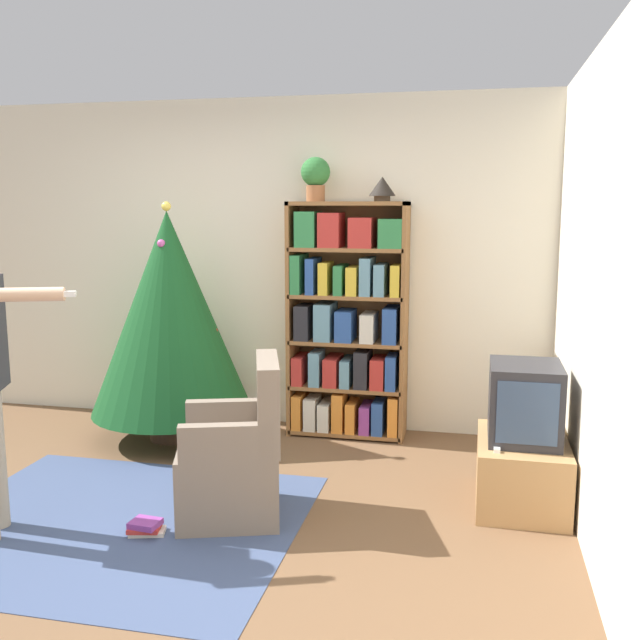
# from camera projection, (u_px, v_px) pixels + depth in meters

# --- Properties ---
(ground_plane) EXTENTS (14.00, 14.00, 0.00)m
(ground_plane) POSITION_uv_depth(u_px,v_px,m) (166.00, 529.00, 3.94)
(ground_plane) COLOR brown
(wall_back) EXTENTS (8.00, 0.10, 2.60)m
(wall_back) POSITION_uv_depth(u_px,v_px,m) (271.00, 264.00, 5.75)
(wall_back) COLOR silver
(wall_back) RESTS_ON ground_plane
(wall_right) EXTENTS (0.10, 8.00, 2.60)m
(wall_right) POSITION_uv_depth(u_px,v_px,m) (617.00, 309.00, 3.25)
(wall_right) COLOR silver
(wall_right) RESTS_ON ground_plane
(area_rug) EXTENTS (2.05, 1.83, 0.01)m
(area_rug) POSITION_uv_depth(u_px,v_px,m) (116.00, 523.00, 4.00)
(area_rug) COLOR #3D4C70
(area_rug) RESTS_ON ground_plane
(bookshelf) EXTENTS (0.90, 0.34, 1.80)m
(bookshelf) POSITION_uv_depth(u_px,v_px,m) (347.00, 323.00, 5.44)
(bookshelf) COLOR brown
(bookshelf) RESTS_ON ground_plane
(tv_stand) EXTENTS (0.52, 0.73, 0.40)m
(tv_stand) POSITION_uv_depth(u_px,v_px,m) (521.00, 472.00, 4.24)
(tv_stand) COLOR tan
(tv_stand) RESTS_ON ground_plane
(television) EXTENTS (0.41, 0.48, 0.46)m
(television) POSITION_uv_depth(u_px,v_px,m) (525.00, 402.00, 4.17)
(television) COLOR #28282D
(television) RESTS_ON tv_stand
(game_remote) EXTENTS (0.04, 0.12, 0.02)m
(game_remote) POSITION_uv_depth(u_px,v_px,m) (497.00, 448.00, 4.03)
(game_remote) COLOR white
(game_remote) RESTS_ON tv_stand
(christmas_tree) EXTENTS (1.20, 1.20, 1.80)m
(christmas_tree) POSITION_uv_depth(u_px,v_px,m) (170.00, 313.00, 5.33)
(christmas_tree) COLOR #4C3323
(christmas_tree) RESTS_ON ground_plane
(armchair) EXTENTS (0.71, 0.71, 0.92)m
(armchair) POSITION_uv_depth(u_px,v_px,m) (236.00, 462.00, 4.06)
(armchair) COLOR #7A6B5B
(armchair) RESTS_ON ground_plane
(potted_plant) EXTENTS (0.22, 0.22, 0.33)m
(potted_plant) POSITION_uv_depth(u_px,v_px,m) (316.00, 176.00, 5.32)
(potted_plant) COLOR #935B38
(potted_plant) RESTS_ON bookshelf
(table_lamp) EXTENTS (0.20, 0.20, 0.18)m
(table_lamp) POSITION_uv_depth(u_px,v_px,m) (382.00, 187.00, 5.23)
(table_lamp) COLOR #473828
(table_lamp) RESTS_ON bookshelf
(book_pile_near_tree) EXTENTS (0.22, 0.16, 0.07)m
(book_pile_near_tree) POSITION_uv_depth(u_px,v_px,m) (195.00, 456.00, 4.98)
(book_pile_near_tree) COLOR beige
(book_pile_near_tree) RESTS_ON ground_plane
(book_pile_by_chair) EXTENTS (0.22, 0.17, 0.08)m
(book_pile_by_chair) POSITION_uv_depth(u_px,v_px,m) (146.00, 527.00, 3.86)
(book_pile_by_chair) COLOR beige
(book_pile_by_chair) RESTS_ON ground_plane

